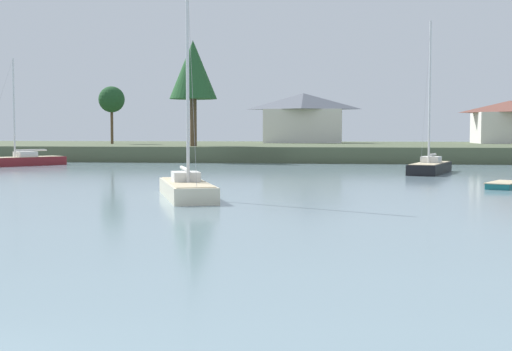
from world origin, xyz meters
The scene contains 9 objects.
far_shore_bank centered at (0.00, 87.69, 0.86)m, with size 210.30×41.41×1.71m, color #4C563D.
sailboat_black centered at (12.79, 51.07, 0.26)m, with size 4.43×8.55×12.70m.
sailboat_cream centered at (-1.94, 27.76, 0.25)m, with size 4.74×8.35×11.87m.
dinghy_teal centered at (15.51, 36.19, 0.13)m, with size 2.84×3.71×0.53m.
sailboat_maroon centered at (-25.81, 58.90, 0.24)m, with size 7.21×8.28×11.04m.
shore_tree_inland_c centered at (-11.02, 70.44, 10.13)m, with size 5.31×5.31×11.77m.
shore_tree_right_mid centered at (-24.72, 82.88, 7.51)m, with size 3.42×3.42×7.56m.
cottage_behind_trees centered at (28.34, 95.12, 4.77)m, with size 9.97×9.67×5.91m.
cottage_hillside centered at (-0.32, 95.02, 5.39)m, with size 11.87×6.67×7.11m.
Camera 1 is at (6.33, -7.92, 3.42)m, focal length 50.13 mm.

